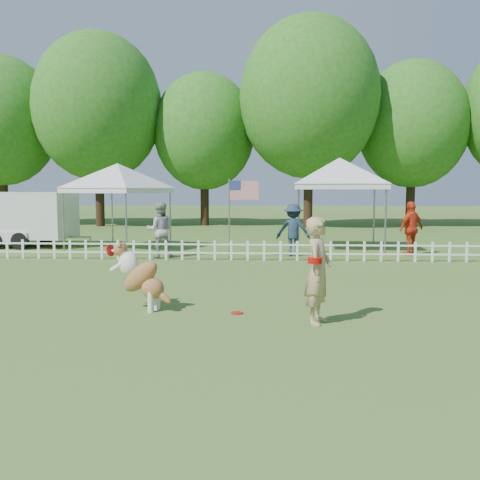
{
  "coord_description": "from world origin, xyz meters",
  "views": [
    {
      "loc": [
        0.98,
        -9.06,
        2.16
      ],
      "look_at": [
        0.32,
        2.0,
        1.1
      ],
      "focal_mm": 40.0,
      "sensor_mm": 36.0,
      "label": 1
    }
  ],
  "objects": [
    {
      "name": "dog",
      "position": [
        -1.34,
        0.24,
        0.6
      ],
      "size": [
        1.22,
        0.75,
        1.2
      ],
      "primitive_type": null,
      "rotation": [
        0.0,
        0.0,
        -0.34
      ],
      "color": "brown",
      "rests_on": "ground"
    },
    {
      "name": "tree_left",
      "position": [
        -9.0,
        21.5,
        6.0
      ],
      "size": [
        7.4,
        7.4,
        12.0
      ],
      "primitive_type": null,
      "color": "#2C621C",
      "rests_on": "ground"
    },
    {
      "name": "handler",
      "position": [
        1.73,
        -0.56,
        0.86
      ],
      "size": [
        0.59,
        0.72,
        1.72
      ],
      "primitive_type": "imported",
      "rotation": [
        0.0,
        0.0,
        1.26
      ],
      "color": "tan",
      "rests_on": "ground"
    },
    {
      "name": "picket_fence",
      "position": [
        0.0,
        7.0,
        0.3
      ],
      "size": [
        22.0,
        0.08,
        0.6
      ],
      "primitive_type": null,
      "color": "white",
      "rests_on": "ground"
    },
    {
      "name": "tree_center_right",
      "position": [
        3.0,
        21.0,
        6.3
      ],
      "size": [
        7.6,
        7.6,
        12.6
      ],
      "primitive_type": null,
      "color": "#2C621C",
      "rests_on": "ground"
    },
    {
      "name": "tree_center_left",
      "position": [
        -3.0,
        22.5,
        4.9
      ],
      "size": [
        6.0,
        6.0,
        9.8
      ],
      "primitive_type": null,
      "color": "#2C621C",
      "rests_on": "ground"
    },
    {
      "name": "ground",
      "position": [
        0.0,
        0.0,
        0.0
      ],
      "size": [
        120.0,
        120.0,
        0.0
      ],
      "primitive_type": "plane",
      "color": "#33611E",
      "rests_on": "ground"
    },
    {
      "name": "canopy_tent_left",
      "position": [
        -4.51,
        9.78,
        1.5
      ],
      "size": [
        3.76,
        3.76,
        3.0
      ],
      "primitive_type": null,
      "rotation": [
        0.0,
        0.0,
        -0.37
      ],
      "color": "white",
      "rests_on": "ground"
    },
    {
      "name": "cargo_trailer",
      "position": [
        -8.44,
        10.44,
        1.05
      ],
      "size": [
        4.87,
        2.37,
        2.09
      ],
      "primitive_type": null,
      "rotation": [
        0.0,
        0.0,
        -0.06
      ],
      "color": "white",
      "rests_on": "ground"
    },
    {
      "name": "spectator_a",
      "position": [
        -2.54,
        7.54,
        0.87
      ],
      "size": [
        0.96,
        0.81,
        1.75
      ],
      "primitive_type": "imported",
      "rotation": [
        0.0,
        0.0,
        3.33
      ],
      "color": "#A1A0A6",
      "rests_on": "ground"
    },
    {
      "name": "flag_pole",
      "position": [
        -0.32,
        7.14,
        1.23
      ],
      "size": [
        0.95,
        0.12,
        2.47
      ],
      "primitive_type": null,
      "rotation": [
        0.0,
        0.0,
        0.02
      ],
      "color": "gray",
      "rests_on": "ground"
    },
    {
      "name": "spectator_b",
      "position": [
        1.67,
        8.18,
        0.84
      ],
      "size": [
        1.12,
        0.69,
        1.68
      ],
      "primitive_type": "imported",
      "rotation": [
        0.0,
        0.0,
        3.08
      ],
      "color": "#22324A",
      "rests_on": "ground"
    },
    {
      "name": "spectator_c",
      "position": [
        5.5,
        8.52,
        0.88
      ],
      "size": [
        1.09,
        0.95,
        1.76
      ],
      "primitive_type": "imported",
      "rotation": [
        0.0,
        0.0,
        3.77
      ],
      "color": "red",
      "rests_on": "ground"
    },
    {
      "name": "frisbee_on_turf",
      "position": [
        0.38,
        0.04,
        0.01
      ],
      "size": [
        0.27,
        0.27,
        0.02
      ],
      "primitive_type": "cylinder",
      "rotation": [
        0.0,
        0.0,
        0.33
      ],
      "color": "red",
      "rests_on": "ground"
    },
    {
      "name": "canopy_tent_right",
      "position": [
        3.35,
        10.08,
        1.59
      ],
      "size": [
        3.25,
        3.25,
        3.19
      ],
      "primitive_type": null,
      "rotation": [
        0.0,
        0.0,
        -0.06
      ],
      "color": "white",
      "rests_on": "ground"
    },
    {
      "name": "tree_right",
      "position": [
        9.0,
        22.5,
        5.2
      ],
      "size": [
        6.2,
        6.2,
        10.4
      ],
      "primitive_type": null,
      "color": "#2C621C",
      "rests_on": "ground"
    },
    {
      "name": "tree_far_left",
      "position": [
        -15.0,
        22.0,
        5.5
      ],
      "size": [
        6.6,
        6.6,
        11.0
      ],
      "primitive_type": null,
      "color": "#2C621C",
      "rests_on": "ground"
    }
  ]
}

